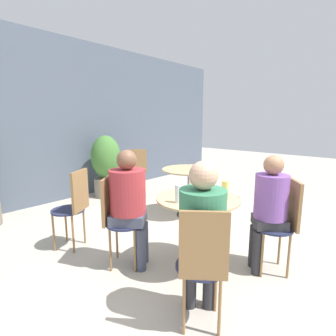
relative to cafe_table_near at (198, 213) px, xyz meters
name	(u,v)px	position (x,y,z in m)	size (l,w,h in m)	color
ground_plane	(207,282)	(-0.14, -0.23, -0.60)	(20.00, 20.00, 0.00)	#B2A899
storefront_wall	(37,121)	(-0.14, 3.31, 0.90)	(10.00, 0.06, 3.00)	#4C5666
cafe_table_near	(198,213)	(0.00, 0.00, 0.00)	(0.83, 0.83, 0.76)	black
cafe_table_far	(190,178)	(1.17, 0.98, 0.01)	(0.87, 0.87, 0.76)	black
bistro_chair_0	(115,214)	(-0.51, 0.67, -0.03)	(0.44, 0.44, 0.95)	#232847
bistro_chair_1	(203,260)	(-0.67, -0.51, -0.03)	(0.44, 0.44, 0.95)	#232847
bistro_chair_2	(283,218)	(0.51, -0.67, -0.03)	(0.44, 0.44, 0.95)	#232847
bistro_chair_4	(75,202)	(-0.60, 1.33, -0.03)	(0.43, 0.44, 0.95)	#232847
bistro_chair_5	(138,168)	(1.38, 2.43, -0.03)	(0.44, 0.44, 0.95)	#232847
seated_person_0	(129,199)	(-0.42, 0.55, 0.13)	(0.46, 0.46, 1.23)	#42475B
seated_person_1	(202,228)	(-0.55, -0.42, 0.14)	(0.44, 0.43, 1.24)	#2D2D33
seated_person_2	(269,203)	(0.42, -0.55, 0.12)	(0.40, 0.40, 1.19)	#2D2D33
beer_glass_0	(191,183)	(0.16, 0.21, 0.24)	(0.06, 0.06, 0.16)	silver
beer_glass_1	(178,194)	(-0.26, 0.05, 0.24)	(0.06, 0.06, 0.17)	silver
beer_glass_2	(225,190)	(0.13, -0.23, 0.25)	(0.07, 0.07, 0.18)	#DBC65B
potted_plant_1	(106,165)	(0.93, 2.87, 0.04)	(0.58, 0.58, 1.22)	slate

